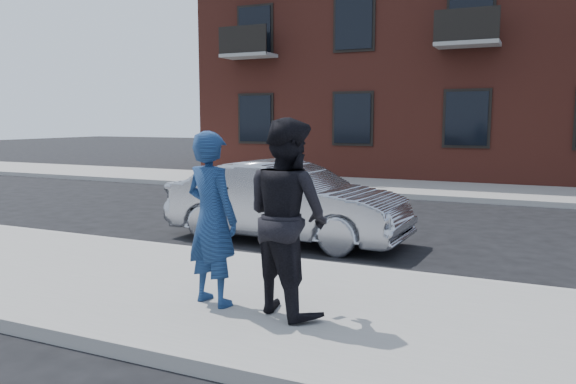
% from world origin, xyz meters
% --- Properties ---
extents(ground, '(100.00, 100.00, 0.00)m').
position_xyz_m(ground, '(0.00, 0.00, 0.00)').
color(ground, black).
rests_on(ground, ground).
extents(near_sidewalk, '(50.00, 3.50, 0.15)m').
position_xyz_m(near_sidewalk, '(0.00, -0.25, 0.07)').
color(near_sidewalk, gray).
rests_on(near_sidewalk, ground).
extents(near_curb, '(50.00, 0.10, 0.15)m').
position_xyz_m(near_curb, '(0.00, 1.55, 0.07)').
color(near_curb, '#999691').
rests_on(near_curb, ground).
extents(far_sidewalk, '(50.00, 3.50, 0.15)m').
position_xyz_m(far_sidewalk, '(0.00, 11.25, 0.07)').
color(far_sidewalk, gray).
rests_on(far_sidewalk, ground).
extents(far_curb, '(50.00, 0.10, 0.15)m').
position_xyz_m(far_curb, '(0.00, 9.45, 0.07)').
color(far_curb, '#999691').
rests_on(far_curb, ground).
extents(apartment_building, '(24.30, 10.30, 12.30)m').
position_xyz_m(apartment_building, '(2.00, 18.00, 6.16)').
color(apartment_building, maroon).
rests_on(apartment_building, ground).
extents(silver_sedan, '(4.39, 1.67, 1.43)m').
position_xyz_m(silver_sedan, '(-1.72, 3.20, 0.72)').
color(silver_sedan, '#999BA3').
rests_on(silver_sedan, ground).
extents(man_hoodie, '(0.79, 0.62, 1.91)m').
position_xyz_m(man_hoodie, '(-0.84, -0.66, 1.10)').
color(man_hoodie, navy).
rests_on(man_hoodie, near_sidewalk).
extents(man_peacoat, '(1.24, 1.14, 2.05)m').
position_xyz_m(man_peacoat, '(0.02, -0.56, 1.17)').
color(man_peacoat, black).
rests_on(man_peacoat, near_sidewalk).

